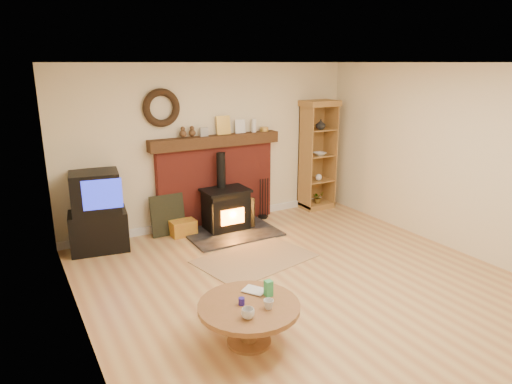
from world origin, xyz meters
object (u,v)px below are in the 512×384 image
tv_unit (97,213)px  coffee_table (249,312)px  wood_stove (227,211)px  curio_cabinet (317,155)px

tv_unit → coffee_table: 3.16m
wood_stove → coffee_table: (-1.16, -2.86, 0.01)m
wood_stove → coffee_table: wood_stove is taller
curio_cabinet → coffee_table: size_ratio=2.02×
tv_unit → coffee_table: size_ratio=1.18×
wood_stove → tv_unit: size_ratio=1.22×
curio_cabinet → wood_stove: bearing=-171.7°
tv_unit → curio_cabinet: (3.89, 0.09, 0.43)m
coffee_table → tv_unit: bearing=104.1°
wood_stove → curio_cabinet: size_ratio=0.71×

